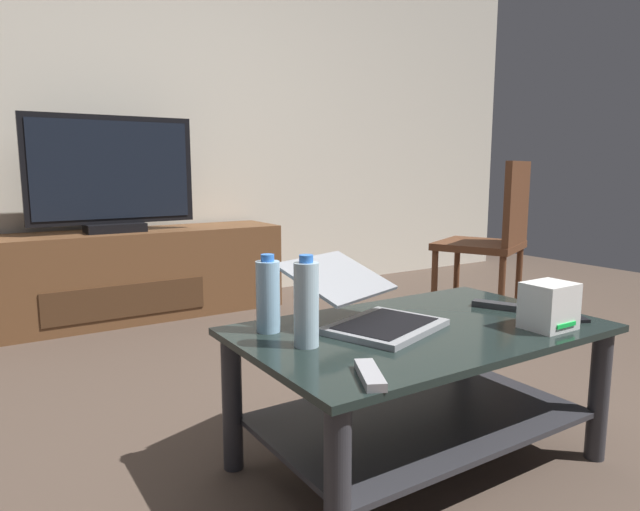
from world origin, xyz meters
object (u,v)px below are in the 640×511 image
Objects in this scene: router_box at (549,306)px; water_bottle_far at (268,295)px; tv_remote at (497,305)px; laptop at (365,306)px; television at (112,177)px; coffee_table at (419,371)px; dining_chair at (494,234)px; cell_phone at (567,316)px; water_bottle_near at (306,304)px; media_cabinet at (117,276)px; soundbar_remote at (370,375)px.

router_box is 0.82m from water_bottle_far.
laptop is at bearing 145.85° from tv_remote.
television is 2.51m from router_box.
coffee_table is at bearing 144.58° from router_box.
television is at bearing 145.27° from dining_chair.
cell_phone is at bearing -70.31° from television.
water_bottle_near reaches higher than laptop.
laptop is at bearing -83.27° from media_cabinet.
router_box is 0.25m from tv_remote.
media_cabinet is 2.02m from water_bottle_far.
water_bottle_near is (-0.38, 0.03, 0.25)m from coffee_table.
media_cabinet is 8.14× the size of water_bottle_near.
tv_remote is 0.80m from soundbar_remote.
coffee_table is 2.28m from television.
television reaches higher than soundbar_remote.
water_bottle_near is at bearing 115.88° from soundbar_remote.
television is (-0.38, 2.18, 0.55)m from coffee_table.
dining_chair is 3.84× the size of water_bottle_near.
cell_phone is (0.86, -0.37, -0.10)m from water_bottle_far.
coffee_table is at bearing -174.20° from cell_phone.
media_cabinet is 2.46m from soundbar_remote.
water_bottle_far is (-0.40, 0.20, 0.24)m from coffee_table.
laptop is at bearing 143.66° from coffee_table.
coffee_table is 4.40× the size of water_bottle_near.
dining_chair is 6.69× the size of cell_phone.
television is 3.82× the size of water_bottle_near.
soundbar_remote is at bearing -177.05° from router_box.
laptop is 3.14× the size of tv_remote.
soundbar_remote is at bearing -146.88° from coffee_table.
router_box is at bearing -74.23° from media_cabinet.
cell_phone is (-0.96, -1.10, -0.09)m from dining_chair.
coffee_table is 0.42m from router_box.
television is 5.82× the size of soundbar_remote.
laptop is 0.51m from tv_remote.
router_box is 0.69m from soundbar_remote.
water_bottle_near is at bearing -153.25° from dining_chair.
television is at bearing -90.00° from media_cabinet.
water_bottle_far is at bearing 141.30° from tv_remote.
water_bottle_far is at bearing 118.93° from soundbar_remote.
media_cabinet is 2.31m from tv_remote.
water_bottle_near is (0.00, -2.17, 0.28)m from media_cabinet.
water_bottle_far is 0.79m from tv_remote.
dining_chair is 6.67× the size of router_box.
coffee_table is 0.26m from laptop.
television is at bearing 99.91° from coffee_table.
water_bottle_near reaches higher than cell_phone.
soundbar_remote is at bearing -90.04° from television.
dining_chair reaches higher than soundbar_remote.
soundbar_remote is at bearing -148.47° from cell_phone.
television is 2.17m from water_bottle_near.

